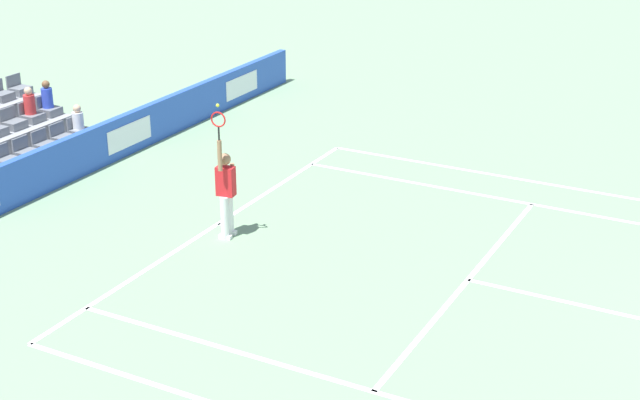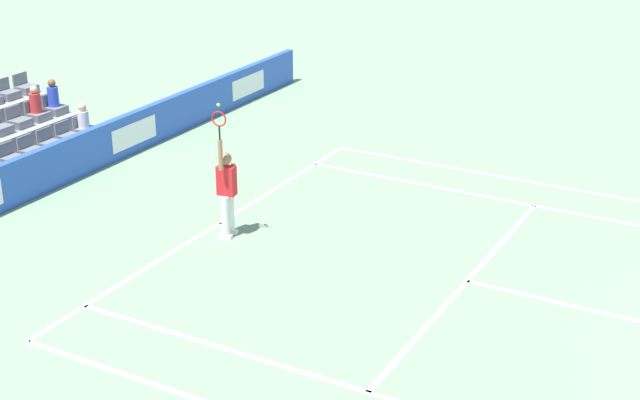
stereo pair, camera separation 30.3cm
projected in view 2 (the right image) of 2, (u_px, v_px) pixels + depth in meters
name	position (u px, v px, depth m)	size (l,w,h in m)	color
line_baseline	(220.00, 223.00, 19.86)	(10.97, 0.10, 0.01)	white
line_service	(467.00, 281.00, 17.41)	(8.23, 0.10, 0.01)	white
line_singles_sideline_right	(555.00, 210.00, 20.54)	(0.10, 11.89, 0.01)	white
line_doubles_sideline_right	(572.00, 189.00, 21.65)	(0.10, 11.89, 0.01)	white
line_centre_mark	(223.00, 224.00, 19.82)	(0.10, 0.20, 0.01)	white
sponsor_barrier	(57.00, 165.00, 21.67)	(20.92, 0.22, 1.04)	blue
tennis_player	(227.00, 190.00, 18.90)	(0.53, 0.39, 2.85)	white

